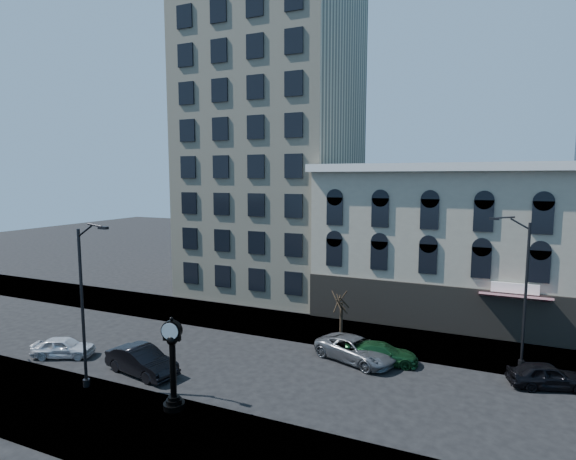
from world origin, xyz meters
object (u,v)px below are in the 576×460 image
at_px(street_clock, 173,368).
at_px(car_near_a, 63,347).
at_px(street_lamp_near, 89,263).
at_px(car_near_b, 142,361).

xyz_separation_m(street_clock, car_near_a, (-10.74, 2.63, -1.57)).
distance_m(street_lamp_near, car_near_b, 6.86).
xyz_separation_m(street_clock, street_lamp_near, (-5.19, -0.05, 4.81)).
bearing_deg(car_near_b, street_lamp_near, 174.02).
xyz_separation_m(street_clock, car_near_b, (-4.40, 2.69, -1.43)).
distance_m(car_near_a, car_near_b, 6.34).
bearing_deg(street_clock, car_near_a, 152.24).
bearing_deg(car_near_a, street_lamp_near, -139.64).
height_order(street_clock, car_near_a, street_clock).
relative_size(street_clock, car_near_a, 1.22).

